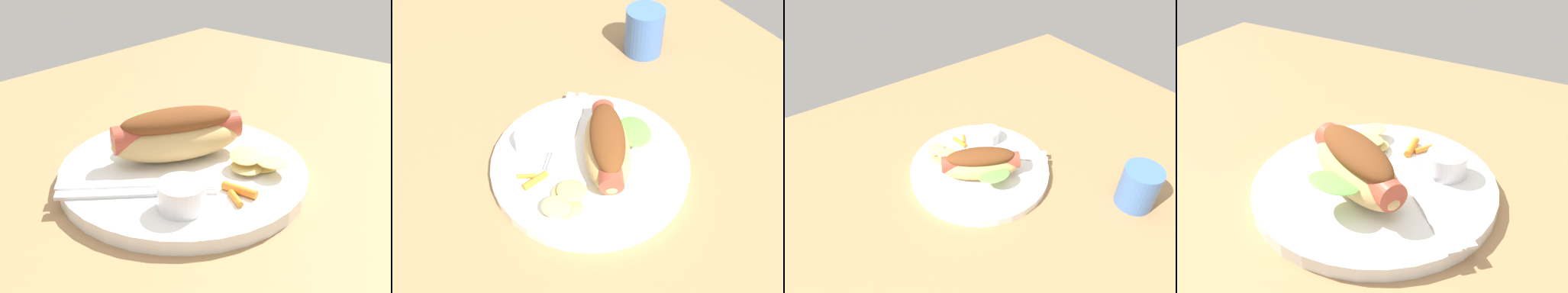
# 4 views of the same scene
# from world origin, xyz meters

# --- Properties ---
(ground_plane) EXTENTS (1.20, 0.90, 0.02)m
(ground_plane) POSITION_xyz_m (0.00, 0.00, -0.01)
(ground_plane) COLOR #9E754C
(plate) EXTENTS (0.28, 0.28, 0.02)m
(plate) POSITION_xyz_m (0.01, -0.02, 0.01)
(plate) COLOR white
(plate) RESTS_ON ground_plane
(hot_dog) EXTENTS (0.16, 0.13, 0.06)m
(hot_dog) POSITION_xyz_m (0.02, 0.00, 0.05)
(hot_dog) COLOR tan
(hot_dog) RESTS_ON plate
(sauce_ramekin) EXTENTS (0.05, 0.05, 0.03)m
(sauce_ramekin) POSITION_xyz_m (-0.06, -0.08, 0.03)
(sauce_ramekin) COLOR white
(sauce_ramekin) RESTS_ON plate
(fork) EXTENTS (0.12, 0.12, 0.00)m
(fork) POSITION_xyz_m (-0.07, -0.02, 0.02)
(fork) COLOR silver
(fork) RESTS_ON plate
(knife) EXTENTS (0.11, 0.10, 0.00)m
(knife) POSITION_xyz_m (-0.07, -0.00, 0.02)
(knife) COLOR silver
(knife) RESTS_ON plate
(chips_pile) EXTENTS (0.07, 0.08, 0.02)m
(chips_pile) POSITION_xyz_m (0.05, -0.09, 0.03)
(chips_pile) COLOR #E4C46D
(chips_pile) RESTS_ON plate
(carrot_garnish) EXTENTS (0.03, 0.04, 0.01)m
(carrot_garnish) POSITION_xyz_m (-0.00, -0.10, 0.02)
(carrot_garnish) COLOR orange
(carrot_garnish) RESTS_ON plate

